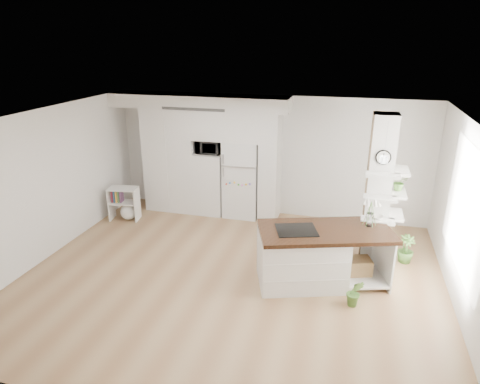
% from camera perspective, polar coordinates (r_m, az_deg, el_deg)
% --- Properties ---
extents(floor, '(7.00, 6.00, 0.01)m').
position_cam_1_polar(floor, '(7.46, -1.14, -11.25)').
color(floor, '#A28158').
rests_on(floor, ground).
extents(room, '(7.04, 6.04, 2.72)m').
position_cam_1_polar(room, '(6.68, -1.25, 2.48)').
color(room, white).
rests_on(room, ground).
extents(cabinet_wall, '(4.00, 0.71, 2.70)m').
position_cam_1_polar(cabinet_wall, '(9.66, -5.02, 5.78)').
color(cabinet_wall, white).
rests_on(cabinet_wall, floor).
extents(refrigerator, '(0.78, 0.69, 1.75)m').
position_cam_1_polar(refrigerator, '(9.58, 0.32, 1.80)').
color(refrigerator, white).
rests_on(refrigerator, floor).
extents(column, '(0.69, 0.90, 2.70)m').
position_cam_1_polar(column, '(7.69, 18.56, -0.18)').
color(column, silver).
rests_on(column, floor).
extents(window, '(0.00, 2.40, 2.40)m').
position_cam_1_polar(window, '(7.03, 27.92, -2.10)').
color(window, white).
rests_on(window, room).
extents(pendant_light, '(0.12, 0.12, 0.10)m').
position_cam_1_polar(pendant_light, '(6.50, 13.68, 3.84)').
color(pendant_light, white).
rests_on(pendant_light, room).
extents(kitchen_island, '(2.33, 1.63, 1.52)m').
position_cam_1_polar(kitchen_island, '(7.17, 9.19, -8.33)').
color(kitchen_island, white).
rests_on(kitchen_island, floor).
extents(bookshelf, '(0.68, 0.46, 0.75)m').
position_cam_1_polar(bookshelf, '(9.86, -15.01, -1.78)').
color(bookshelf, white).
rests_on(bookshelf, floor).
extents(floor_plant_a, '(0.26, 0.21, 0.46)m').
position_cam_1_polar(floor_plant_a, '(6.85, 15.07, -12.84)').
color(floor_plant_a, '#4B7C31').
rests_on(floor_plant_a, floor).
extents(floor_plant_b, '(0.36, 0.36, 0.52)m').
position_cam_1_polar(floor_plant_b, '(8.34, 21.25, -7.11)').
color(floor_plant_b, '#4B7C31').
rests_on(floor_plant_b, floor).
extents(microwave, '(0.54, 0.37, 0.30)m').
position_cam_1_polar(microwave, '(9.55, -4.14, 6.02)').
color(microwave, '#2D2D2D').
rests_on(microwave, cabinet_wall).
extents(shelf_plant, '(0.27, 0.23, 0.30)m').
position_cam_1_polar(shelf_plant, '(7.81, 20.48, 1.26)').
color(shelf_plant, '#4B7C31').
rests_on(shelf_plant, column).
extents(decor_bowl, '(0.22, 0.22, 0.05)m').
position_cam_1_polar(decor_bowl, '(7.59, 17.75, -3.19)').
color(decor_bowl, white).
rests_on(decor_bowl, column).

